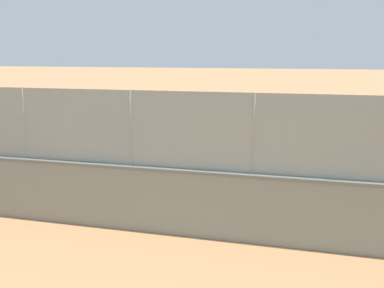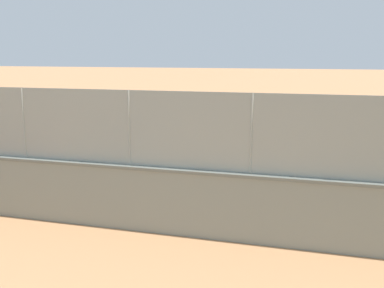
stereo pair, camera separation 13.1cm
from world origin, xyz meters
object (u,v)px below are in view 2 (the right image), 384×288
at_px(player_at_service_line, 162,134).
at_px(player_crossing_court, 220,120).
at_px(sports_ball, 179,163).
at_px(spare_ball_by_wall, 311,225).
at_px(player_baseline_waiting, 287,175).

relative_size(player_at_service_line, player_crossing_court, 1.06).
xyz_separation_m(player_crossing_court, sports_ball, (0.01, 6.90, -0.85)).
bearing_deg(spare_ball_by_wall, sports_ball, -42.90).
relative_size(player_at_service_line, player_baseline_waiting, 0.99).
relative_size(player_baseline_waiting, sports_ball, 9.62).
bearing_deg(player_at_service_line, player_crossing_court, -103.49).
distance_m(player_crossing_court, player_baseline_waiting, 11.88).
bearing_deg(player_baseline_waiting, player_at_service_line, -41.73).
height_order(sports_ball, spare_ball_by_wall, sports_ball).
relative_size(sports_ball, spare_ball_by_wall, 2.62).
height_order(player_baseline_waiting, spare_ball_by_wall, player_baseline_waiting).
bearing_deg(sports_ball, player_crossing_court, -90.09).
bearing_deg(player_crossing_court, player_at_service_line, 76.51).
xyz_separation_m(player_at_service_line, sports_ball, (-1.30, 1.45, -0.92)).
bearing_deg(player_crossing_court, player_baseline_waiting, 113.70).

